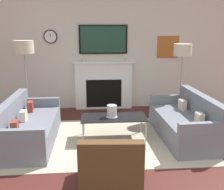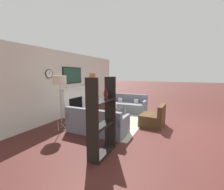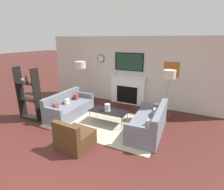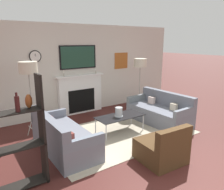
{
  "view_description": "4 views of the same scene",
  "coord_description": "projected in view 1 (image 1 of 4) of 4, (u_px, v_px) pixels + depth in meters",
  "views": [
    {
      "loc": [
        -0.28,
        -1.86,
        2.01
      ],
      "look_at": [
        0.1,
        3.12,
        0.72
      ],
      "focal_mm": 42.0,
      "sensor_mm": 36.0,
      "label": 1
    },
    {
      "loc": [
        -5.24,
        0.3,
        1.81
      ],
      "look_at": [
        0.13,
        2.82,
        0.96
      ],
      "focal_mm": 24.0,
      "sensor_mm": 36.0,
      "label": 2
    },
    {
      "loc": [
        2.44,
        -1.87,
        2.6
      ],
      "look_at": [
        -0.07,
        3.28,
        0.75
      ],
      "focal_mm": 28.0,
      "sensor_mm": 36.0,
      "label": 3
    },
    {
      "loc": [
        -2.94,
        -1.38,
        2.21
      ],
      "look_at": [
        0.02,
        2.91,
        0.91
      ],
      "focal_mm": 35.0,
      "sensor_mm": 36.0,
      "label": 4
    }
  ],
  "objects": [
    {
      "name": "armchair",
      "position": [
        111.0,
        169.0,
        3.35
      ],
      "size": [
        0.81,
        0.82,
        0.76
      ],
      "color": "#4A321B",
      "rests_on": "ground_plane"
    },
    {
      "name": "couch_left",
      "position": [
        29.0,
        128.0,
        4.66
      ],
      "size": [
        0.81,
        1.84,
        0.8
      ],
      "color": "slate",
      "rests_on": "ground_plane"
    },
    {
      "name": "area_rug",
      "position": [
        109.0,
        140.0,
        4.83
      ],
      "size": [
        3.46,
        2.19,
        0.01
      ],
      "color": "#B8AD94",
      "rests_on": "ground_plane"
    },
    {
      "name": "couch_right",
      "position": [
        185.0,
        123.0,
        4.87
      ],
      "size": [
        0.89,
        1.81,
        0.82
      ],
      "color": "slate",
      "rests_on": "ground_plane"
    },
    {
      "name": "coffee_table",
      "position": [
        114.0,
        118.0,
        4.81
      ],
      "size": [
        1.2,
        0.55,
        0.42
      ],
      "color": "black",
      "rests_on": "ground_plane"
    },
    {
      "name": "hurricane_candle",
      "position": [
        112.0,
        112.0,
        4.78
      ],
      "size": [
        0.21,
        0.21,
        0.22
      ],
      "color": "silver",
      "rests_on": "coffee_table"
    },
    {
      "name": "floor_lamp_left",
      "position": [
        24.0,
        48.0,
        5.44
      ],
      "size": [
        0.41,
        0.41,
        1.76
      ],
      "color": "#9E998E",
      "rests_on": "ground_plane"
    },
    {
      "name": "fireplace_wall",
      "position": [
        103.0,
        60.0,
        6.55
      ],
      "size": [
        7.4,
        0.28,
        2.7
      ],
      "color": "beige",
      "rests_on": "ground_plane"
    },
    {
      "name": "floor_lamp_right",
      "position": [
        183.0,
        51.0,
        5.7
      ],
      "size": [
        0.39,
        0.39,
        1.68
      ],
      "color": "#9E998E",
      "rests_on": "ground_plane"
    }
  ]
}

